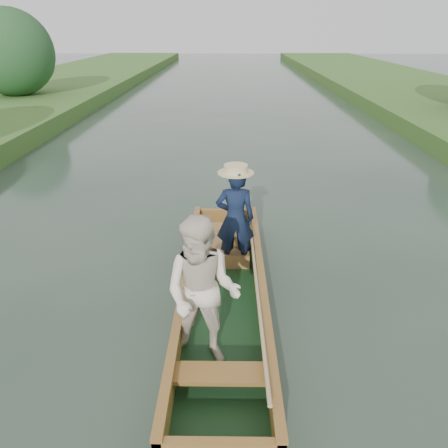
{
  "coord_description": "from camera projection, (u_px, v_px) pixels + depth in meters",
  "views": [
    {
      "loc": [
        0.07,
        -4.96,
        3.48
      ],
      "look_at": [
        0.0,
        0.6,
        0.95
      ],
      "focal_mm": 35.0,
      "sensor_mm": 36.0,
      "label": 1
    }
  ],
  "objects": [
    {
      "name": "ground",
      "position": [
        223.0,
        305.0,
        5.96
      ],
      "size": [
        120.0,
        120.0,
        0.0
      ],
      "primitive_type": "plane",
      "color": "#283D30",
      "rests_on": "ground"
    },
    {
      "name": "punt",
      "position": [
        219.0,
        275.0,
        5.54
      ],
      "size": [
        1.24,
        5.0,
        1.79
      ],
      "color": "#133317",
      "rests_on": "ground"
    },
    {
      "name": "trees_far",
      "position": [
        208.0,
        66.0,
        12.43
      ],
      "size": [
        22.96,
        16.75,
        4.58
      ],
      "color": "#47331E",
      "rests_on": "ground"
    }
  ]
}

